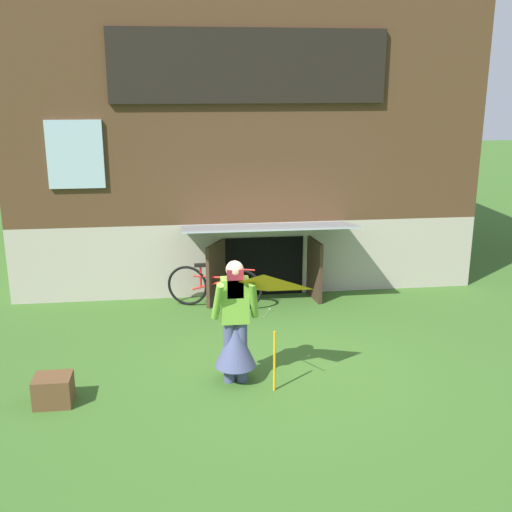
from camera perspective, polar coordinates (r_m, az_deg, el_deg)
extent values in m
plane|color=#386023|center=(8.38, 1.79, -10.35)|extent=(60.00, 60.00, 0.00)
cube|color=#ADA393|center=(13.25, -1.80, 2.58)|extent=(8.19, 4.84, 1.31)
cube|color=#4C331E|center=(12.90, -1.90, 14.30)|extent=(8.19, 4.84, 4.08)
cube|color=black|center=(10.45, -0.63, 17.01)|extent=(4.51, 0.08, 1.17)
cube|color=#9EB7C6|center=(10.47, -0.64, 17.00)|extent=(4.35, 0.04, 1.05)
cube|color=#9EB7C6|center=(10.59, -16.22, 8.92)|extent=(0.90, 0.06, 1.10)
cube|color=black|center=(10.98, 0.69, -0.94)|extent=(1.40, 0.03, 1.05)
cube|color=#3D2B1E|center=(10.63, -3.65, -1.55)|extent=(0.38, 0.65, 1.05)
cube|color=#3D2B1E|center=(10.86, 5.34, -1.21)|extent=(0.15, 0.70, 1.05)
cube|color=gray|center=(10.25, 1.11, 2.67)|extent=(2.84, 1.09, 0.18)
cylinder|color=#474C75|center=(7.91, -2.48, -8.79)|extent=(0.14, 0.14, 0.81)
cylinder|color=#474C75|center=(7.92, -1.31, -8.74)|extent=(0.14, 0.14, 0.81)
cone|color=#474C75|center=(7.87, -1.90, -7.96)|extent=(0.52, 0.52, 0.61)
cube|color=#72AD38|center=(7.65, -1.94, -4.07)|extent=(0.34, 0.20, 0.57)
cylinder|color=#72AD38|center=(7.54, -3.54, -4.19)|extent=(0.17, 0.32, 0.53)
cylinder|color=#72AD38|center=(7.57, -0.21, -4.05)|extent=(0.17, 0.32, 0.53)
cube|color=maroon|center=(7.52, -1.91, -2.54)|extent=(0.20, 0.08, 0.36)
sphere|color=#D8AD8E|center=(7.53, -1.97, -1.24)|extent=(0.22, 0.22, 0.22)
pyramid|color=orange|center=(7.12, 0.69, -4.47)|extent=(0.93, 0.83, 0.42)
cylinder|color=beige|center=(7.49, 0.92, -5.33)|extent=(0.01, 0.59, 0.36)
cylinder|color=orange|center=(7.70, 1.70, -9.60)|extent=(0.03, 0.03, 0.78)
torus|color=black|center=(10.35, -1.30, -3.05)|extent=(0.67, 0.26, 0.69)
torus|color=black|center=(10.58, -6.30, -2.71)|extent=(0.67, 0.26, 0.69)
cylinder|color=red|center=(10.40, -3.84, -1.95)|extent=(0.68, 0.25, 0.04)
cylinder|color=red|center=(10.43, -3.83, -2.54)|extent=(0.75, 0.28, 0.28)
cylinder|color=red|center=(10.46, -5.09, -1.87)|extent=(0.04, 0.04, 0.39)
cube|color=black|center=(10.40, -5.12, -0.84)|extent=(0.20, 0.08, 0.05)
cylinder|color=red|center=(10.24, -1.31, -1.24)|extent=(0.43, 0.16, 0.03)
cube|color=brown|center=(7.87, -18.06, -11.60)|extent=(0.44, 0.37, 0.35)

